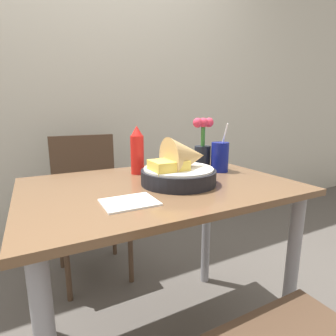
{
  "coord_description": "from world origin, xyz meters",
  "views": [
    {
      "loc": [
        -0.43,
        -0.89,
        1.03
      ],
      "look_at": [
        0.03,
        -0.01,
        0.82
      ],
      "focal_mm": 28.0,
      "sensor_mm": 36.0,
      "label": 1
    }
  ],
  "objects_px": {
    "chair_far_window": "(88,192)",
    "flower_vase": "(203,147)",
    "ketchup_bottle": "(137,151)",
    "drink_cup": "(220,158)",
    "food_basket": "(181,167)"
  },
  "relations": [
    {
      "from": "chair_far_window",
      "to": "drink_cup",
      "type": "xyz_separation_m",
      "value": [
        0.48,
        -0.7,
        0.3
      ]
    },
    {
      "from": "drink_cup",
      "to": "ketchup_bottle",
      "type": "bearing_deg",
      "value": 159.73
    },
    {
      "from": "food_basket",
      "to": "ketchup_bottle",
      "type": "bearing_deg",
      "value": 111.51
    },
    {
      "from": "chair_far_window",
      "to": "food_basket",
      "type": "bearing_deg",
      "value": -74.82
    },
    {
      "from": "chair_far_window",
      "to": "food_basket",
      "type": "xyz_separation_m",
      "value": [
        0.22,
        -0.81,
        0.3
      ]
    },
    {
      "from": "flower_vase",
      "to": "food_basket",
      "type": "bearing_deg",
      "value": -141.45
    },
    {
      "from": "ketchup_bottle",
      "to": "drink_cup",
      "type": "relative_size",
      "value": 0.96
    },
    {
      "from": "chair_far_window",
      "to": "drink_cup",
      "type": "relative_size",
      "value": 3.94
    },
    {
      "from": "food_basket",
      "to": "drink_cup",
      "type": "xyz_separation_m",
      "value": [
        0.27,
        0.1,
        0.0
      ]
    },
    {
      "from": "drink_cup",
      "to": "flower_vase",
      "type": "xyz_separation_m",
      "value": [
        -0.05,
        0.08,
        0.04
      ]
    },
    {
      "from": "chair_far_window",
      "to": "ketchup_bottle",
      "type": "xyz_separation_m",
      "value": [
        0.13,
        -0.57,
        0.34
      ]
    },
    {
      "from": "chair_far_window",
      "to": "flower_vase",
      "type": "height_order",
      "value": "flower_vase"
    },
    {
      "from": "chair_far_window",
      "to": "flower_vase",
      "type": "distance_m",
      "value": 0.84
    },
    {
      "from": "drink_cup",
      "to": "flower_vase",
      "type": "relative_size",
      "value": 0.91
    },
    {
      "from": "food_basket",
      "to": "ketchup_bottle",
      "type": "distance_m",
      "value": 0.25
    }
  ]
}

